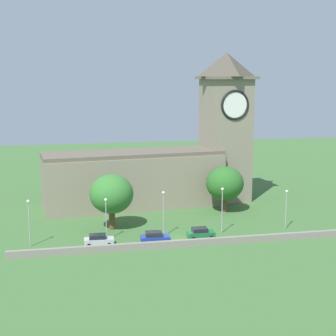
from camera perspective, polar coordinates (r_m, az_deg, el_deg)
ground_plane at (r=91.82m, az=-0.79°, el=-5.16°), size 200.00×200.00×0.00m
church at (r=98.05m, az=-0.04°, el=0.97°), size 40.57×13.68×28.52m
quay_barrier at (r=75.01m, az=1.79°, el=-8.30°), size 49.34×0.70×1.05m
car_silver at (r=76.20m, az=-7.65°, el=-7.84°), size 4.33×2.28×1.65m
car_blue at (r=76.36m, az=-1.46°, el=-7.66°), size 4.41×2.45×1.79m
car_green at (r=78.79m, az=3.61°, el=-7.15°), size 4.05×2.30×1.66m
streetlamp_west_end at (r=76.55m, az=-15.08°, el=-5.06°), size 0.44×0.44×6.91m
streetlamp_west_mid at (r=77.42m, az=-6.85°, el=-4.83°), size 0.44×0.44×6.41m
streetlamp_central at (r=78.64m, az=-0.51°, el=-4.24°), size 0.44×0.44×7.04m
streetlamp_east_mid at (r=80.63m, az=5.99°, el=-3.85°), size 0.44×0.44×7.24m
streetlamp_east_end at (r=84.57m, az=12.90°, el=-3.73°), size 0.44×0.44×6.39m
tree_riverside_east at (r=82.52m, az=-6.24°, el=-2.88°), size 6.94×6.94×8.89m
tree_by_tower at (r=93.12m, az=6.28°, el=-1.71°), size 6.74×6.74×8.27m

